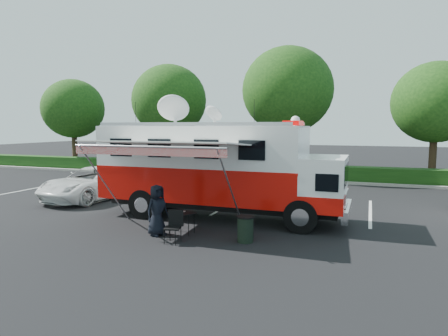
# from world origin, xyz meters

# --- Properties ---
(ground_plane) EXTENTS (120.00, 120.00, 0.00)m
(ground_plane) POSITION_xyz_m (0.00, 0.00, 0.00)
(ground_plane) COLOR black
(ground_plane) RESTS_ON ground
(back_border) EXTENTS (60.00, 6.14, 8.87)m
(back_border) POSITION_xyz_m (1.14, 12.90, 5.00)
(back_border) COLOR #9E998E
(back_border) RESTS_ON ground_plane
(stall_lines) EXTENTS (24.12, 5.50, 0.01)m
(stall_lines) POSITION_xyz_m (-0.50, 3.00, 0.00)
(stall_lines) COLOR silver
(stall_lines) RESTS_ON ground_plane
(command_truck) EXTENTS (9.49, 2.61, 4.56)m
(command_truck) POSITION_xyz_m (-0.08, -0.00, 1.95)
(command_truck) COLOR black
(command_truck) RESTS_ON ground_plane
(awning) EXTENTS (5.18, 2.67, 3.13)m
(awning) POSITION_xyz_m (-0.93, -2.71, 2.93)
(awning) COLOR white
(awning) RESTS_ON ground_plane
(white_suv) EXTENTS (3.25, 5.87, 1.56)m
(white_suv) POSITION_xyz_m (-7.20, 1.68, 0.00)
(white_suv) COLOR silver
(white_suv) RESTS_ON ground_plane
(person) EXTENTS (0.82, 0.96, 1.67)m
(person) POSITION_xyz_m (-1.03, -2.99, 0.00)
(person) COLOR black
(person) RESTS_ON ground_plane
(folding_table) EXTENTS (1.02, 0.89, 0.73)m
(folding_table) POSITION_xyz_m (-0.38, -2.53, 0.68)
(folding_table) COLOR black
(folding_table) RESTS_ON ground_plane
(folding_chair) EXTENTS (0.58, 0.61, 1.00)m
(folding_chair) POSITION_xyz_m (-0.16, -3.49, 0.59)
(folding_chair) COLOR black
(folding_chair) RESTS_ON ground_plane
(trash_bin) EXTENTS (0.54, 0.54, 0.80)m
(trash_bin) POSITION_xyz_m (1.88, -2.72, 0.40)
(trash_bin) COLOR black
(trash_bin) RESTS_ON ground_plane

